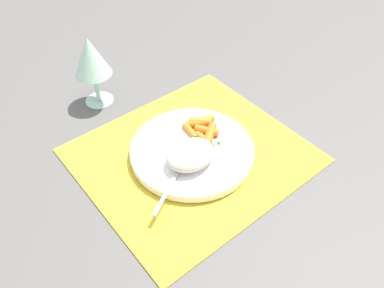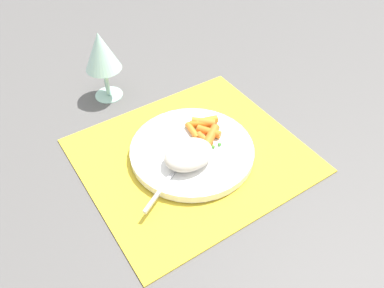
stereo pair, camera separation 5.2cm
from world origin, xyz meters
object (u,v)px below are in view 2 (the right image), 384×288
fork (181,161)px  wine_glass (101,53)px  rice_mound (189,155)px  plate (192,151)px  carrot_portion (205,129)px

fork → wine_glass: size_ratio=1.20×
rice_mound → plate: bearing=47.1°
carrot_portion → fork: (-0.08, -0.04, -0.00)m
fork → rice_mound: bearing=-24.9°
rice_mound → wine_glass: (-0.03, 0.29, 0.07)m
wine_glass → rice_mound: bearing=-84.4°
plate → rice_mound: bearing=-132.9°
plate → wine_glass: (-0.05, 0.27, 0.10)m
plate → wine_glass: size_ratio=1.50×
rice_mound → carrot_portion: 0.09m
carrot_portion → fork: 0.09m
plate → rice_mound: size_ratio=2.55×
carrot_portion → fork: size_ratio=0.45×
fork → wine_glass: bearing=93.3°
plate → carrot_portion: size_ratio=2.79×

